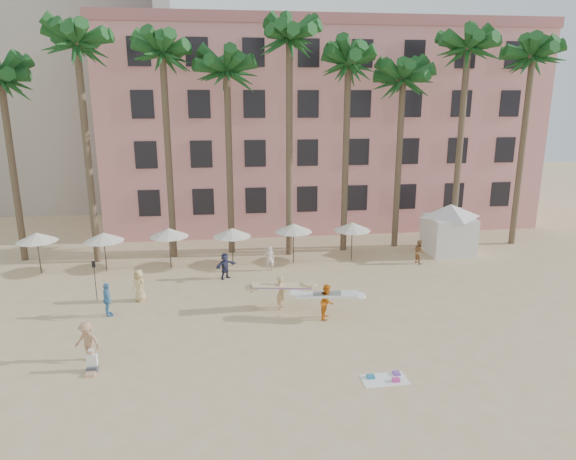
# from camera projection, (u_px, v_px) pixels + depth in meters

# --- Properties ---
(ground) EXTENTS (120.00, 120.00, 0.00)m
(ground) POSITION_uv_depth(u_px,v_px,m) (264.00, 357.00, 21.86)
(ground) COLOR #D1B789
(ground) RESTS_ON ground
(pink_hotel) EXTENTS (35.00, 14.00, 16.00)m
(pink_hotel) POSITION_uv_depth(u_px,v_px,m) (317.00, 128.00, 45.63)
(pink_hotel) COLOR #D88883
(pink_hotel) RESTS_ON ground
(palm_row) EXTENTS (44.40, 5.40, 16.30)m
(palm_row) POSITION_uv_depth(u_px,v_px,m) (250.00, 61.00, 33.01)
(palm_row) COLOR brown
(palm_row) RESTS_ON ground
(umbrella_row) EXTENTS (22.50, 2.70, 2.73)m
(umbrella_row) POSITION_uv_depth(u_px,v_px,m) (201.00, 232.00, 32.89)
(umbrella_row) COLOR #332B23
(umbrella_row) RESTS_ON ground
(cabana) EXTENTS (4.53, 4.53, 3.50)m
(cabana) POSITION_uv_depth(u_px,v_px,m) (449.00, 224.00, 35.94)
(cabana) COLOR silver
(cabana) RESTS_ON ground
(beach_towel) EXTENTS (1.82, 1.04, 0.14)m
(beach_towel) POSITION_uv_depth(u_px,v_px,m) (385.00, 378.00, 20.17)
(beach_towel) COLOR white
(beach_towel) RESTS_ON ground
(carrier_yellow) EXTENTS (3.14, 0.95, 1.81)m
(carrier_yellow) POSITION_uv_depth(u_px,v_px,m) (281.00, 290.00, 26.63)
(carrier_yellow) COLOR tan
(carrier_yellow) RESTS_ON ground
(carrier_white) EXTENTS (3.15, 1.41, 1.78)m
(carrier_white) POSITION_uv_depth(u_px,v_px,m) (327.00, 300.00, 25.52)
(carrier_white) COLOR orange
(carrier_white) RESTS_ON ground
(beachgoers) EXTENTS (19.65, 11.61, 1.78)m
(beachgoers) POSITION_uv_depth(u_px,v_px,m) (206.00, 285.00, 27.87)
(beachgoers) COLOR silver
(beachgoers) RESTS_ON ground
(paddle) EXTENTS (0.18, 0.04, 2.23)m
(paddle) POSITION_uv_depth(u_px,v_px,m) (95.00, 276.00, 27.65)
(paddle) COLOR black
(paddle) RESTS_ON ground
(seated_man) EXTENTS (0.41, 0.72, 0.94)m
(seated_man) POSITION_uv_depth(u_px,v_px,m) (92.00, 364.00, 20.68)
(seated_man) COLOR #3F3F4C
(seated_man) RESTS_ON ground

